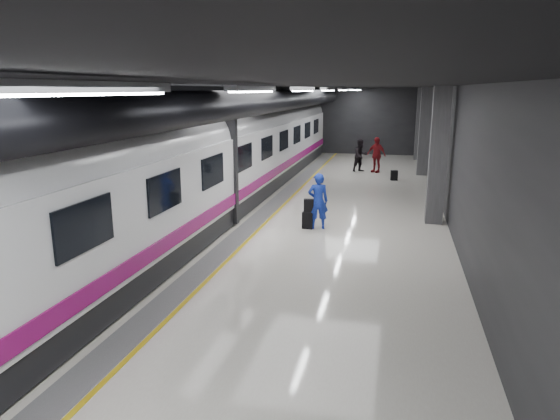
# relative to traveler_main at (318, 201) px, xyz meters

# --- Properties ---
(ground) EXTENTS (40.00, 40.00, 0.00)m
(ground) POSITION_rel_traveler_main_xyz_m (-0.86, -0.34, -0.90)
(ground) COLOR silver
(ground) RESTS_ON ground
(platform_hall) EXTENTS (10.02, 40.02, 4.51)m
(platform_hall) POSITION_rel_traveler_main_xyz_m (-1.15, 0.62, 2.63)
(platform_hall) COLOR black
(platform_hall) RESTS_ON ground
(train) EXTENTS (3.05, 38.00, 4.05)m
(train) POSITION_rel_traveler_main_xyz_m (-4.11, -0.34, 1.16)
(train) COLOR black
(train) RESTS_ON ground
(traveler_main) EXTENTS (0.75, 0.60, 1.81)m
(traveler_main) POSITION_rel_traveler_main_xyz_m (0.00, 0.00, 0.00)
(traveler_main) COLOR blue
(traveler_main) RESTS_ON ground
(suitcase_main) EXTENTS (0.35, 0.23, 0.55)m
(suitcase_main) POSITION_rel_traveler_main_xyz_m (-0.31, -0.08, -0.63)
(suitcase_main) COLOR black
(suitcase_main) RESTS_ON ground
(shoulder_bag) EXTENTS (0.34, 0.21, 0.42)m
(shoulder_bag) POSITION_rel_traveler_main_xyz_m (-0.29, -0.07, -0.15)
(shoulder_bag) COLOR black
(shoulder_bag) RESTS_ON suitcase_main
(traveler_far_a) EXTENTS (1.09, 1.06, 1.77)m
(traveler_far_a) POSITION_rel_traveler_main_xyz_m (0.44, 11.91, -0.02)
(traveler_far_a) COLOR black
(traveler_far_a) RESTS_ON ground
(traveler_far_b) EXTENTS (1.20, 0.94, 1.90)m
(traveler_far_b) POSITION_rel_traveler_main_xyz_m (1.28, 11.87, 0.05)
(traveler_far_b) COLOR maroon
(traveler_far_b) RESTS_ON ground
(suitcase_far) EXTENTS (0.36, 0.27, 0.49)m
(suitcase_far) POSITION_rel_traveler_main_xyz_m (2.29, 9.59, -0.66)
(suitcase_far) COLOR black
(suitcase_far) RESTS_ON ground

